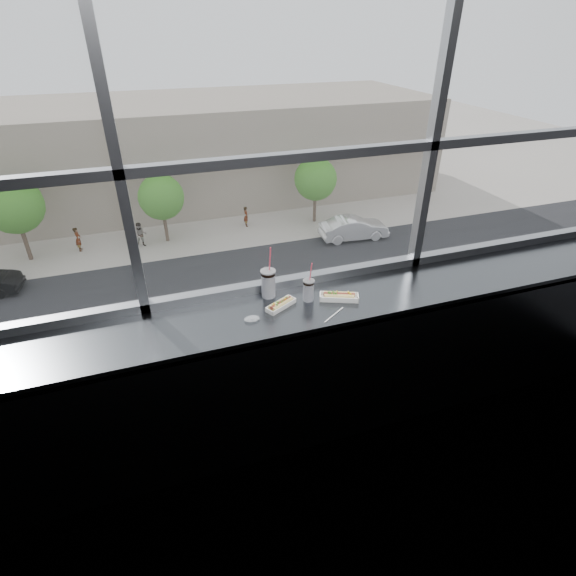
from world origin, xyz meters
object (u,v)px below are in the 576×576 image
object	(u,v)px
car_near_e	(450,272)
car_far_c	(354,225)
wrapper	(252,319)
pedestrian_a	(78,237)
pedestrian_b	(140,233)
hotdog_tray_right	(339,296)
car_near_c	(163,325)
tree_center	(161,197)
pedestrian_c	(246,214)
hotdog_tray_left	(281,304)
car_near_d	(349,292)
tree_left	(14,206)
loose_straw	(334,315)
soda_cup_left	(268,282)
soda_cup_right	(309,289)
tree_right	(316,179)

from	to	relation	value
car_near_e	car_far_c	size ratio (longest dim) A/B	0.94
wrapper	pedestrian_a	xyz separation A→B (m)	(-5.03, 28.69, -11.06)
car_far_c	pedestrian_b	size ratio (longest dim) A/B	3.04
car_far_c	hotdog_tray_right	bearing A→B (deg)	156.53
car_near_c	tree_center	distance (m)	12.27
car_near_e	pedestrian_c	world-z (taller)	car_near_e
hotdog_tray_left	car_near_d	xyz separation A→B (m)	(9.11, 16.25, -11.14)
pedestrian_c	tree_left	bearing A→B (deg)	93.08
car_near_e	pedestrian_c	bearing A→B (deg)	42.99
loose_straw	pedestrian_c	world-z (taller)	loose_straw
loose_straw	car_near_c	xyz separation A→B (m)	(-1.04, 16.45, -11.02)
soda_cup_left	pedestrian_a	world-z (taller)	soda_cup_left
soda_cup_right	car_near_e	size ratio (longest dim) A/B	0.05
wrapper	pedestrian_b	xyz separation A→B (m)	(-0.96, 27.95, -11.01)
hotdog_tray_left	tree_center	distance (m)	29.61
hotdog_tray_left	wrapper	bearing A→B (deg)	172.64
tree_left	tree_center	world-z (taller)	tree_left
loose_straw	tree_center	bearing A→B (deg)	56.50
pedestrian_a	tree_center	size ratio (longest dim) A/B	0.42
tree_left	loose_straw	bearing A→B (deg)	-73.19
soda_cup_left	pedestrian_a	distance (m)	31.00
car_near_c	loose_straw	bearing A→B (deg)	-171.15
car_near_e	pedestrian_a	size ratio (longest dim) A/B	2.98
car_near_e	hotdog_tray_left	bearing A→B (deg)	143.95
hotdog_tray_right	tree_center	xyz separation A→B (m)	(0.18, 28.29, -8.84)
hotdog_tray_left	car_near_c	bearing A→B (deg)	64.35
pedestrian_b	pedestrian_a	bearing A→B (deg)	169.66
hotdog_tray_right	pedestrian_a	distance (m)	31.23
pedestrian_b	hotdog_tray_right	bearing A→B (deg)	-86.76
wrapper	hotdog_tray_right	bearing A→B (deg)	4.22
car_near_d	car_near_c	distance (m)	9.86
tree_left	car_far_c	bearing A→B (deg)	-10.47
car_far_c	pedestrian_c	distance (m)	8.26
wrapper	pedestrian_c	world-z (taller)	wrapper
hotdog_tray_left	pedestrian_c	distance (m)	31.82
hotdog_tray_left	car_far_c	distance (m)	29.78
tree_right	car_far_c	bearing A→B (deg)	-70.31
hotdog_tray_right	tree_center	distance (m)	29.64
hotdog_tray_right	car_near_d	world-z (taller)	hotdog_tray_right
tree_left	tree_center	bearing A→B (deg)	-0.00
pedestrian_c	tree_center	world-z (taller)	tree_center
hotdog_tray_left	pedestrian_c	size ratio (longest dim) A/B	0.12
wrapper	pedestrian_b	bearing A→B (deg)	91.97
soda_cup_left	pedestrian_b	world-z (taller)	soda_cup_left
car_near_d	car_near_c	bearing A→B (deg)	88.19
wrapper	pedestrian_b	size ratio (longest dim) A/B	0.05
tree_left	soda_cup_left	bearing A→B (deg)	-73.60
tree_right	soda_cup_right	bearing A→B (deg)	-112.51
soda_cup_left	car_far_c	world-z (taller)	soda_cup_left
car_near_d	pedestrian_a	size ratio (longest dim) A/B	2.73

